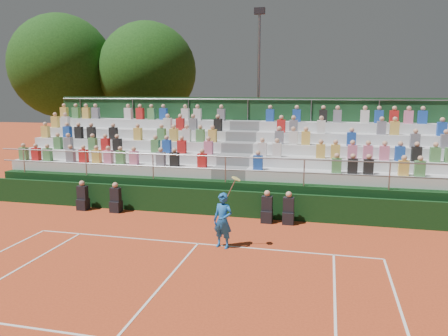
% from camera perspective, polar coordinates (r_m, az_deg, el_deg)
% --- Properties ---
extents(ground, '(90.00, 90.00, 0.00)m').
position_cam_1_polar(ground, '(13.81, -3.42, -9.86)').
color(ground, '#C14520').
rests_on(ground, ground).
extents(courtside_wall, '(20.00, 0.15, 1.00)m').
position_cam_1_polar(courtside_wall, '(16.62, -0.24, -4.59)').
color(courtside_wall, black).
rests_on(courtside_wall, ground).
extents(line_officials, '(8.57, 0.40, 1.19)m').
position_cam_1_polar(line_officials, '(16.58, -5.25, -4.76)').
color(line_officials, black).
rests_on(line_officials, ground).
extents(grandstand, '(20.00, 5.20, 4.40)m').
position_cam_1_polar(grandstand, '(19.57, 1.98, -0.60)').
color(grandstand, black).
rests_on(grandstand, ground).
extents(tennis_player, '(0.88, 0.56, 2.22)m').
position_cam_1_polar(tennis_player, '(13.24, -0.14, -6.85)').
color(tennis_player, blue).
rests_on(tennis_player, ground).
extents(tree_west, '(6.62, 6.62, 9.58)m').
position_cam_1_polar(tree_west, '(30.89, -20.39, 12.31)').
color(tree_west, '#382214').
rests_on(tree_west, ground).
extents(tree_east, '(6.24, 6.24, 9.08)m').
position_cam_1_polar(tree_east, '(29.23, -9.95, 12.33)').
color(tree_east, '#382214').
rests_on(tree_east, ground).
extents(floodlight_mast, '(0.60, 0.25, 9.27)m').
position_cam_1_polar(floodlight_mast, '(25.53, 4.55, 11.41)').
color(floodlight_mast, gray).
rests_on(floodlight_mast, ground).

